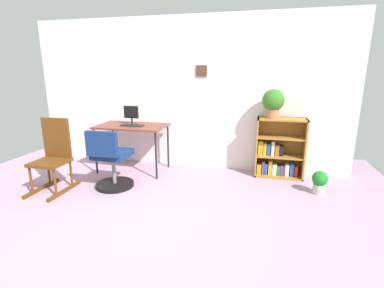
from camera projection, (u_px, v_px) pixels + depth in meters
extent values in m
plane|color=#A7859D|center=(130.00, 229.00, 2.85)|extent=(6.24, 6.24, 0.00)
cube|color=silver|center=(184.00, 94.00, 4.57)|extent=(5.20, 0.10, 2.40)
cube|color=#492E20|center=(201.00, 71.00, 4.35)|extent=(0.17, 0.02, 0.17)
cube|color=brown|center=(132.00, 126.00, 4.38)|extent=(1.07, 0.64, 0.03)
cylinder|color=black|center=(96.00, 152.00, 4.33)|extent=(0.03, 0.03, 0.71)
cylinder|color=black|center=(156.00, 156.00, 4.10)|extent=(0.03, 0.03, 0.71)
cylinder|color=black|center=(114.00, 143.00, 4.85)|extent=(0.03, 0.03, 0.71)
cylinder|color=black|center=(168.00, 146.00, 4.63)|extent=(0.03, 0.03, 0.71)
cylinder|color=#262628|center=(132.00, 124.00, 4.45)|extent=(0.17, 0.17, 0.01)
cylinder|color=#262628|center=(132.00, 121.00, 4.44)|extent=(0.03, 0.03, 0.09)
cube|color=black|center=(131.00, 112.00, 4.40)|extent=(0.24, 0.02, 0.19)
cube|color=black|center=(132.00, 125.00, 4.31)|extent=(0.35, 0.13, 0.02)
cylinder|color=black|center=(115.00, 185.00, 3.91)|extent=(0.52, 0.52, 0.05)
cylinder|color=slate|center=(114.00, 170.00, 3.86)|extent=(0.05, 0.05, 0.38)
cube|color=navy|center=(113.00, 154.00, 3.80)|extent=(0.44, 0.44, 0.08)
cube|color=navy|center=(102.00, 144.00, 3.51)|extent=(0.42, 0.07, 0.32)
cube|color=#5A3111|center=(42.00, 188.00, 3.81)|extent=(0.04, 0.64, 0.04)
cube|color=#5A3111|center=(65.00, 191.00, 3.72)|extent=(0.04, 0.64, 0.04)
cylinder|color=#5A3111|center=(31.00, 179.00, 3.61)|extent=(0.03, 0.03, 0.34)
cylinder|color=#5A3111|center=(55.00, 182.00, 3.52)|extent=(0.03, 0.03, 0.34)
cylinder|color=#5A3111|center=(49.00, 171.00, 3.91)|extent=(0.03, 0.03, 0.34)
cylinder|color=#5A3111|center=(71.00, 173.00, 3.83)|extent=(0.03, 0.03, 0.34)
cube|color=#5A3111|center=(50.00, 162.00, 3.67)|extent=(0.42, 0.40, 0.04)
cube|color=#5A3111|center=(57.00, 138.00, 3.76)|extent=(0.40, 0.04, 0.54)
cube|color=#A06C29|center=(257.00, 147.00, 4.27)|extent=(0.02, 0.30, 0.89)
cube|color=#A06C29|center=(304.00, 149.00, 4.11)|extent=(0.02, 0.30, 0.89)
cube|color=#A06C29|center=(282.00, 119.00, 4.08)|extent=(0.70, 0.30, 0.02)
cube|color=#A06C29|center=(278.00, 175.00, 4.30)|extent=(0.70, 0.30, 0.02)
cube|color=#A06C29|center=(279.00, 146.00, 4.32)|extent=(0.70, 0.02, 0.89)
cube|color=#A06C29|center=(279.00, 156.00, 4.22)|extent=(0.66, 0.28, 0.02)
cube|color=#A06C29|center=(281.00, 137.00, 4.15)|extent=(0.66, 0.28, 0.02)
cube|color=#B79323|center=(259.00, 169.00, 4.33)|extent=(0.07, 0.11, 0.15)
cube|color=#593372|center=(263.00, 167.00, 4.31)|extent=(0.04, 0.13, 0.21)
cube|color=#1E478C|center=(266.00, 168.00, 4.31)|extent=(0.04, 0.11, 0.17)
cube|color=#B79323|center=(270.00, 167.00, 4.29)|extent=(0.05, 0.10, 0.21)
cube|color=beige|center=(274.00, 169.00, 4.28)|extent=(0.06, 0.10, 0.17)
cube|color=#237238|center=(278.00, 170.00, 4.27)|extent=(0.04, 0.12, 0.15)
cube|color=#593372|center=(282.00, 170.00, 4.25)|extent=(0.07, 0.09, 0.16)
cube|color=beige|center=(287.00, 170.00, 4.24)|extent=(0.06, 0.12, 0.19)
cube|color=#1E478C|center=(292.00, 170.00, 4.22)|extent=(0.06, 0.11, 0.20)
cube|color=#B22D28|center=(296.00, 171.00, 4.21)|extent=(0.05, 0.11, 0.16)
cube|color=#B79323|center=(260.00, 147.00, 4.25)|extent=(0.07, 0.11, 0.21)
cube|color=#B79323|center=(265.00, 149.00, 4.24)|extent=(0.05, 0.11, 0.18)
cube|color=#1E478C|center=(269.00, 149.00, 4.22)|extent=(0.05, 0.11, 0.18)
cube|color=beige|center=(273.00, 148.00, 4.21)|extent=(0.05, 0.11, 0.21)
cube|color=#99591E|center=(277.00, 150.00, 4.20)|extent=(0.06, 0.09, 0.16)
cube|color=black|center=(282.00, 150.00, 4.18)|extent=(0.06, 0.09, 0.16)
cylinder|color=#9E6642|center=(272.00, 114.00, 4.08)|extent=(0.18, 0.18, 0.13)
sphere|color=#316D20|center=(273.00, 100.00, 4.03)|extent=(0.32, 0.32, 0.32)
cylinder|color=#B7B2A8|center=(319.00, 189.00, 3.67)|extent=(0.15, 0.15, 0.13)
sphere|color=#1A7922|center=(320.00, 178.00, 3.63)|extent=(0.20, 0.20, 0.20)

